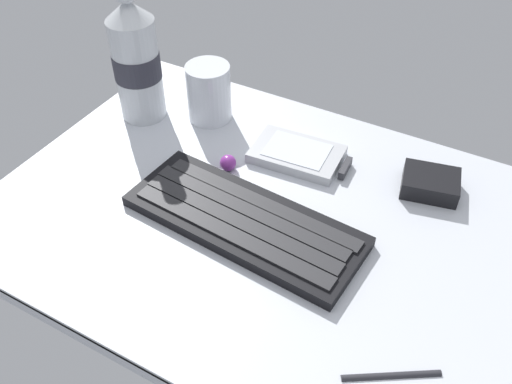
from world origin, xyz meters
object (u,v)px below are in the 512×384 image
object	(u,v)px
juice_cup	(209,95)
water_bottle	(136,60)
stylus_pen	(392,374)
trackball_mouse	(228,163)
charger_block	(430,183)
keyboard	(247,221)
handheld_device	(301,155)

from	to	relation	value
juice_cup	water_bottle	bearing A→B (deg)	-155.80
water_bottle	stylus_pen	world-z (taller)	water_bottle
trackball_mouse	charger_block	bearing A→B (deg)	19.69
keyboard	stylus_pen	size ratio (longest dim) A/B	3.13
handheld_device	charger_block	xyz separation A→B (cm)	(16.99, 2.31, 0.47)
handheld_device	stylus_pen	world-z (taller)	handheld_device
trackball_mouse	stylus_pen	size ratio (longest dim) A/B	0.23
keyboard	trackball_mouse	world-z (taller)	trackball_mouse
juice_cup	stylus_pen	size ratio (longest dim) A/B	0.89
charger_block	stylus_pen	xyz separation A→B (cm)	(4.22, -27.16, -0.85)
juice_cup	keyboard	bearing A→B (deg)	-46.86
handheld_device	charger_block	bearing A→B (deg)	7.75
juice_cup	water_bottle	size ratio (longest dim) A/B	0.41
handheld_device	juice_cup	world-z (taller)	juice_cup
handheld_device	stylus_pen	bearing A→B (deg)	-49.51
trackball_mouse	juice_cup	bearing A→B (deg)	133.33
handheld_device	trackball_mouse	size ratio (longest dim) A/B	5.99
handheld_device	trackball_mouse	world-z (taller)	trackball_mouse
juice_cup	stylus_pen	distance (cm)	46.53
keyboard	stylus_pen	world-z (taller)	keyboard
keyboard	stylus_pen	xyz separation A→B (cm)	(21.49, -10.40, -0.46)
stylus_pen	water_bottle	bearing A→B (deg)	121.26
handheld_device	trackball_mouse	xyz separation A→B (cm)	(-7.66, -6.51, 0.37)
keyboard	handheld_device	size ratio (longest dim) A/B	2.26
stylus_pen	juice_cup	bearing A→B (deg)	111.64
handheld_device	water_bottle	distance (cm)	26.71
keyboard	charger_block	distance (cm)	24.07
handheld_device	charger_block	size ratio (longest dim) A/B	1.88
water_bottle	stylus_pen	xyz separation A→B (cm)	(46.56, -23.31, -8.66)
water_bottle	charger_block	size ratio (longest dim) A/B	2.97
keyboard	juice_cup	bearing A→B (deg)	133.14
trackball_mouse	stylus_pen	world-z (taller)	trackball_mouse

